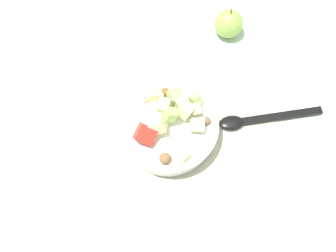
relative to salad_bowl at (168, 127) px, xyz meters
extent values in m
plane|color=silver|center=(0.01, 0.01, -0.04)|extent=(2.40, 2.40, 0.00)
cube|color=#BCB299|center=(0.01, 0.01, -0.04)|extent=(0.46, 0.31, 0.01)
cylinder|color=white|center=(0.00, 0.00, -0.01)|extent=(0.20, 0.20, 0.05)
torus|color=white|center=(0.00, 0.00, 0.01)|extent=(0.22, 0.22, 0.02)
cube|color=red|center=(-0.06, -0.01, 0.03)|extent=(0.05, 0.06, 0.05)
sphere|color=brown|center=(0.03, 0.07, 0.03)|extent=(0.03, 0.03, 0.03)
cube|color=#A3CC6B|center=(0.01, 0.00, 0.05)|extent=(0.03, 0.03, 0.03)
cube|color=beige|center=(0.05, -0.04, 0.03)|extent=(0.04, 0.04, 0.03)
sphere|color=brown|center=(0.08, -0.03, 0.02)|extent=(0.03, 0.03, 0.03)
cube|color=#E5D684|center=(0.07, 0.00, 0.03)|extent=(0.03, 0.03, 0.03)
cube|color=#A3CC6B|center=(0.04, 0.04, 0.04)|extent=(0.03, 0.04, 0.04)
cube|color=beige|center=(0.04, 0.00, 0.04)|extent=(0.04, 0.04, 0.04)
cube|color=#E5D684|center=(0.01, 0.03, 0.04)|extent=(0.04, 0.04, 0.03)
cube|color=#E5D684|center=(-0.01, 0.08, 0.02)|extent=(0.04, 0.04, 0.04)
cube|color=#E5D684|center=(0.01, 0.07, 0.02)|extent=(0.04, 0.03, 0.03)
cube|color=beige|center=(0.04, 0.02, 0.04)|extent=(0.02, 0.03, 0.03)
cube|color=beige|center=(-0.03, 0.00, 0.04)|extent=(0.05, 0.05, 0.05)
cube|color=#A3CC6B|center=(0.07, 0.02, 0.03)|extent=(0.03, 0.03, 0.03)
sphere|color=brown|center=(-0.04, -0.07, 0.02)|extent=(0.03, 0.03, 0.03)
cube|color=#E5D684|center=(-0.01, -0.08, 0.02)|extent=(0.04, 0.04, 0.03)
ellipsoid|color=black|center=(0.14, -0.04, -0.03)|extent=(0.06, 0.05, 0.01)
cube|color=black|center=(0.25, -0.08, -0.03)|extent=(0.19, 0.07, 0.01)
sphere|color=#8CB74C|center=(0.27, 0.19, 0.00)|extent=(0.07, 0.07, 0.07)
cylinder|color=brown|center=(0.27, 0.19, 0.04)|extent=(0.00, 0.00, 0.01)
camera|label=1|loc=(-0.15, -0.31, 0.71)|focal=39.08mm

